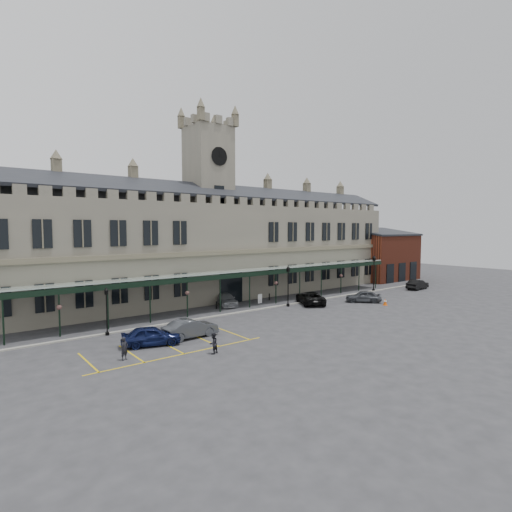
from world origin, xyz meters
TOP-DOWN VIEW (x-y plane):
  - ground at (0.00, 0.00)m, footprint 140.00×140.00m
  - station_building at (0.00, 15.91)m, footprint 60.00×10.36m
  - clock_tower at (0.00, 16.00)m, footprint 5.60×5.60m
  - canopy at (0.00, 7.46)m, footprint 50.00×4.10m
  - brick_annex at (34.00, 12.97)m, footprint 12.40×8.36m
  - kerb at (0.00, 5.50)m, footprint 60.00×0.40m
  - parking_markings at (-14.00, -1.50)m, footprint 16.00×6.00m
  - tree_behind_left at (-22.00, 25.00)m, footprint 6.00×6.00m
  - tree_behind_mid at (8.00, 25.00)m, footprint 6.00×6.00m
  - tree_behind_right at (24.00, 25.00)m, footprint 6.00×6.00m
  - lamp_post_left at (-16.73, 5.18)m, footprint 0.39×0.39m
  - lamp_post_mid at (3.93, 4.96)m, footprint 0.45×0.45m
  - lamp_post_right at (21.16, 5.51)m, footprint 0.49×0.49m
  - traffic_cone at (13.41, -1.65)m, footprint 0.48×0.48m
  - sign_board at (2.60, 8.54)m, footprint 0.64×0.09m
  - bollard_left at (-3.40, 8.91)m, footprint 0.15×0.15m
  - bollard_right at (4.78, 9.37)m, footprint 0.15×0.15m
  - car_left_a at (-15.00, 0.05)m, footprint 4.85×3.08m
  - car_left_b at (-11.50, 0.17)m, footprint 4.78×1.86m
  - car_taxi at (-1.38, 10.00)m, footprint 3.37×5.18m
  - car_van at (7.00, 4.37)m, footprint 4.83×5.96m
  - car_right_a at (13.00, 1.15)m, footprint 4.17×4.21m
  - car_right_b at (27.91, 2.61)m, footprint 4.54×1.92m
  - person_a at (-17.86, -2.05)m, footprint 0.69×0.59m
  - person_b at (-12.30, -4.67)m, footprint 0.89×0.79m

SIDE VIEW (x-z plane):
  - ground at x=0.00m, z-range 0.00..0.00m
  - parking_markings at x=-14.00m, z-range -0.01..0.01m
  - kerb at x=0.00m, z-range 0.00..0.12m
  - traffic_cone at x=13.41m, z-range -0.01..0.76m
  - bollard_left at x=-3.40m, z-range 0.00..0.85m
  - bollard_right at x=4.78m, z-range 0.00..0.86m
  - sign_board at x=2.60m, z-range -0.01..1.09m
  - car_taxi at x=-1.38m, z-range 0.00..1.40m
  - car_right_a at x=13.00m, z-range 0.00..1.44m
  - car_right_b at x=27.91m, z-range 0.00..1.46m
  - car_van at x=7.00m, z-range 0.00..1.51m
  - person_b at x=-12.30m, z-range 0.00..1.52m
  - car_left_a at x=-15.00m, z-range 0.00..1.54m
  - car_left_b at x=-11.50m, z-range 0.00..1.55m
  - person_a at x=-17.86m, z-range 0.00..1.61m
  - canopy at x=0.00m, z-range 0.25..4.55m
  - lamp_post_left at x=-16.73m, z-range 0.38..4.51m
  - lamp_post_mid at x=3.93m, z-range 0.44..5.21m
  - lamp_post_right at x=21.16m, z-range 0.48..5.69m
  - brick_annex at x=34.00m, z-range -0.46..8.77m
  - station_building at x=0.00m, z-range -2.18..15.12m
  - tree_behind_left at x=-22.00m, z-range 4.81..20.81m
  - tree_behind_mid at x=8.00m, z-range 4.81..20.81m
  - tree_behind_right at x=24.00m, z-range 4.81..20.81m
  - clock_tower at x=0.00m, z-range 0.71..25.51m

